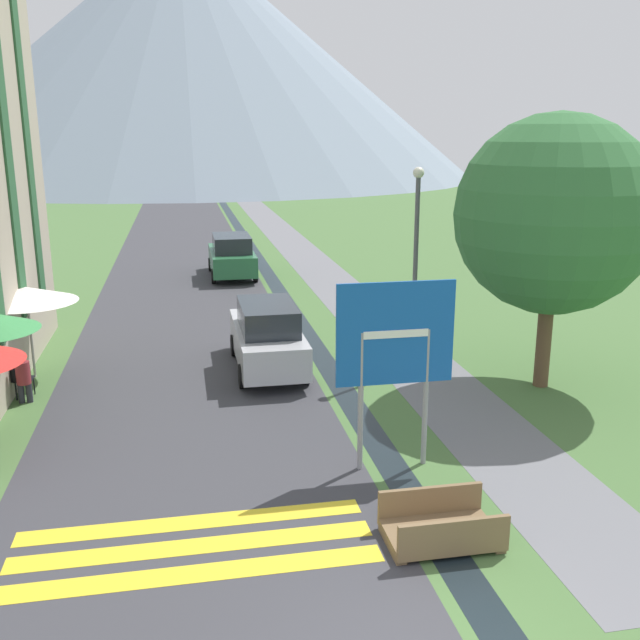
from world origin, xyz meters
The scene contains 16 objects.
ground_plane centered at (0.00, 20.00, 0.00)m, with size 160.00×160.00×0.00m, color #476B38.
road centered at (-2.50, 30.00, 0.00)m, with size 6.40×60.00×0.01m.
footpath centered at (3.60, 30.00, 0.00)m, with size 2.20×60.00×0.01m.
drainage_channel centered at (1.20, 30.00, 0.00)m, with size 0.60×60.00×0.00m.
crosswalk_marking centered at (-2.50, 2.92, 0.01)m, with size 5.44×1.84×0.01m.
mountain_distant centered at (-1.11, 96.53, 16.15)m, with size 78.16×78.16×32.29m.
road_sign centered at (1.20, 4.94, 2.33)m, with size 2.17×0.11×3.53m.
footbridge centered at (1.20, 2.35, 0.23)m, with size 1.70×1.10×0.65m.
parked_car_near centered at (-0.40, 10.98, 0.91)m, with size 1.73×4.30×1.82m.
parked_car_far centered at (-0.40, 23.71, 0.91)m, with size 1.91×4.47×1.82m.
cafe_chair_far_left centered at (-6.26, 9.96, 0.51)m, with size 0.40×0.40×0.85m.
cafe_chair_far_right centered at (-6.60, 10.01, 0.51)m, with size 0.40×0.40×0.85m.
cafe_umbrella_rear_white centered at (-6.32, 11.50, 2.16)m, with size 2.46×2.46×2.36m.
person_seated_far centered at (-6.19, 9.69, 0.66)m, with size 0.32×0.32×1.19m.
streetlamp centered at (3.36, 10.35, 3.10)m, with size 0.28×0.28×5.23m.
tree_by_path centered at (6.06, 8.48, 4.20)m, with size 4.66×4.66×6.54m.
Camera 1 is at (-2.45, -6.78, 6.05)m, focal length 40.00 mm.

